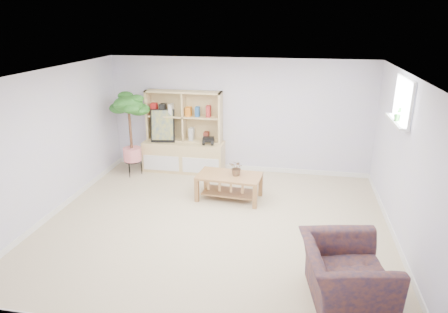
% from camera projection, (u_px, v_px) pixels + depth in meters
% --- Properties ---
extents(floor, '(5.50, 5.00, 0.01)m').
position_uv_depth(floor, '(215.00, 224.00, 6.44)').
color(floor, tan).
rests_on(floor, ground).
extents(ceiling, '(5.50, 5.00, 0.01)m').
position_uv_depth(ceiling, '(214.00, 74.00, 5.65)').
color(ceiling, white).
rests_on(ceiling, walls).
extents(walls, '(5.51, 5.01, 2.40)m').
position_uv_depth(walls, '(215.00, 154.00, 6.05)').
color(walls, silver).
rests_on(walls, floor).
extents(baseboard, '(5.50, 5.00, 0.10)m').
position_uv_depth(baseboard, '(215.00, 221.00, 6.43)').
color(baseboard, white).
rests_on(baseboard, floor).
extents(window, '(0.10, 0.98, 0.68)m').
position_uv_depth(window, '(404.00, 101.00, 5.87)').
color(window, silver).
rests_on(window, walls).
extents(window_sill, '(0.14, 1.00, 0.04)m').
position_uv_depth(window_sill, '(397.00, 122.00, 5.98)').
color(window_sill, white).
rests_on(window_sill, walls).
extents(storage_unit, '(1.72, 0.58, 1.72)m').
position_uv_depth(storage_unit, '(183.00, 132.00, 8.43)').
color(storage_unit, tan).
rests_on(storage_unit, floor).
extents(poster, '(0.52, 0.20, 0.70)m').
position_uv_depth(poster, '(163.00, 126.00, 8.41)').
color(poster, yellow).
rests_on(poster, storage_unit).
extents(toy_truck, '(0.36, 0.27, 0.18)m').
position_uv_depth(toy_truck, '(208.00, 140.00, 8.32)').
color(toy_truck, black).
rests_on(toy_truck, storage_unit).
extents(coffee_table, '(1.19, 0.71, 0.47)m').
position_uv_depth(coffee_table, '(229.00, 187.00, 7.28)').
color(coffee_table, brown).
rests_on(coffee_table, floor).
extents(table_plant, '(0.33, 0.31, 0.29)m').
position_uv_depth(table_plant, '(237.00, 168.00, 7.14)').
color(table_plant, '#30732D').
rests_on(table_plant, coffee_table).
extents(floor_tree, '(0.84, 0.84, 1.75)m').
position_uv_depth(floor_tree, '(131.00, 135.00, 8.18)').
color(floor_tree, '#1A4C1A').
rests_on(floor_tree, floor).
extents(armchair, '(1.12, 1.24, 0.81)m').
position_uv_depth(armchair, '(346.00, 271.00, 4.58)').
color(armchair, '#171D3C').
rests_on(armchair, floor).
extents(sill_plant, '(0.13, 0.10, 0.22)m').
position_uv_depth(sill_plant, '(398.00, 114.00, 5.91)').
color(sill_plant, '#1A4C1A').
rests_on(sill_plant, window_sill).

